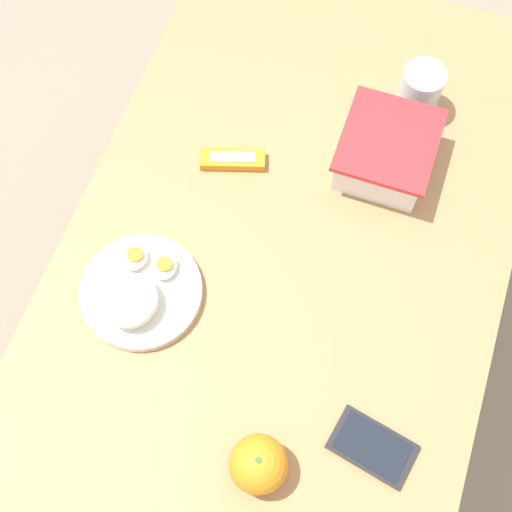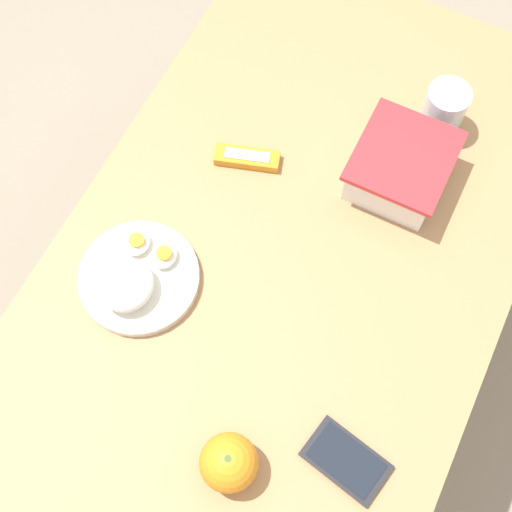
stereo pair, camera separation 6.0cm
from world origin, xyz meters
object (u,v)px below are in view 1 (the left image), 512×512
object	(u,v)px
cell_phone	(372,447)
orange_fruit	(259,464)
rice_plate	(139,292)
drinking_glass	(420,90)
candy_bar	(233,160)
food_container	(385,153)

from	to	relation	value
cell_phone	orange_fruit	bearing A→B (deg)	-60.98
rice_plate	drinking_glass	bearing A→B (deg)	146.92
rice_plate	cell_phone	xyz separation A→B (m)	(0.11, 0.43, -0.02)
rice_plate	candy_bar	bearing A→B (deg)	168.91
food_container	cell_phone	xyz separation A→B (m)	(0.49, 0.12, -0.03)
rice_plate	candy_bar	size ratio (longest dim) A/B	1.66
food_container	drinking_glass	distance (m)	0.14
orange_fruit	rice_plate	world-z (taller)	orange_fruit
orange_fruit	drinking_glass	distance (m)	0.72
drinking_glass	rice_plate	bearing A→B (deg)	-33.08
orange_fruit	cell_phone	bearing A→B (deg)	119.02
rice_plate	cell_phone	bearing A→B (deg)	75.52
food_container	rice_plate	size ratio (longest dim) A/B	0.88
orange_fruit	rice_plate	distance (m)	0.34
candy_bar	drinking_glass	size ratio (longest dim) A/B	1.28
orange_fruit	cell_phone	world-z (taller)	orange_fruit
food_container	drinking_glass	bearing A→B (deg)	169.89
food_container	candy_bar	size ratio (longest dim) A/B	1.46
candy_bar	drinking_glass	xyz separation A→B (m)	(-0.23, 0.28, 0.04)
food_container	drinking_glass	xyz separation A→B (m)	(-0.14, 0.03, 0.01)
food_container	rice_plate	bearing A→B (deg)	-39.64
food_container	rice_plate	xyz separation A→B (m)	(0.38, -0.31, -0.02)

